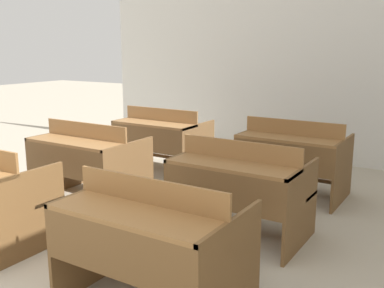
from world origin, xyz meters
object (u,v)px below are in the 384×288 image
(bench_third_left, at_px, (162,139))
(bench_third_right, at_px, (292,156))
(bench_second_right, at_px, (239,187))
(bench_front_right, at_px, (151,241))
(bench_second_left, at_px, (87,160))

(bench_third_left, xyz_separation_m, bench_third_right, (1.78, -0.01, 0.00))
(bench_second_right, height_order, bench_third_right, same)
(bench_front_right, xyz_separation_m, bench_second_right, (-0.02, 1.29, 0.00))
(bench_second_right, bearing_deg, bench_third_left, 143.46)
(bench_third_left, bearing_deg, bench_third_right, -0.21)
(bench_second_right, bearing_deg, bench_second_left, -179.43)
(bench_third_right, bearing_deg, bench_third_left, 179.79)
(bench_second_left, bearing_deg, bench_third_right, 36.35)
(bench_front_right, xyz_separation_m, bench_third_right, (-0.01, 2.59, 0.00))
(bench_front_right, bearing_deg, bench_second_left, 144.90)
(bench_second_left, distance_m, bench_third_left, 1.33)
(bench_front_right, height_order, bench_second_right, same)
(bench_second_left, xyz_separation_m, bench_second_right, (1.79, 0.02, 0.00))
(bench_third_right, bearing_deg, bench_second_right, -90.51)
(bench_second_right, distance_m, bench_third_left, 2.21)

